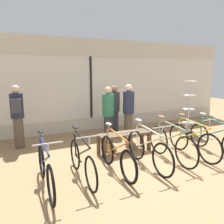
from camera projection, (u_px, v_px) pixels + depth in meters
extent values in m
plane|color=#99754C|center=(141.00, 164.00, 5.03)|extent=(24.00, 24.00, 0.00)
cube|color=beige|center=(91.00, 123.00, 7.97)|extent=(12.00, 0.08, 0.45)
cube|color=silver|center=(91.00, 88.00, 7.73)|extent=(12.00, 0.04, 2.15)
cube|color=beige|center=(90.00, 47.00, 7.47)|extent=(12.00, 0.08, 0.60)
cube|color=black|center=(91.00, 88.00, 7.70)|extent=(0.08, 0.02, 2.15)
torus|color=black|center=(42.00, 161.00, 4.37)|extent=(0.05, 0.68, 0.68)
torus|color=black|center=(51.00, 185.00, 3.44)|extent=(0.05, 0.68, 0.68)
cylinder|color=navy|center=(45.00, 160.00, 3.82)|extent=(0.03, 0.99, 0.51)
cylinder|color=navy|center=(41.00, 150.00, 4.29)|extent=(0.03, 0.11, 0.49)
cylinder|color=navy|center=(44.00, 144.00, 3.80)|extent=(0.03, 0.91, 0.10)
cylinder|color=navy|center=(43.00, 165.00, 4.16)|extent=(0.03, 0.48, 0.03)
cylinder|color=#B2B2B7|center=(40.00, 136.00, 4.20)|extent=(0.02, 0.02, 0.14)
ellipsoid|color=black|center=(40.00, 131.00, 4.18)|extent=(0.11, 0.22, 0.06)
cylinder|color=#B2B2B7|center=(48.00, 147.00, 3.38)|extent=(0.02, 0.02, 0.12)
cylinder|color=#ADADB2|center=(48.00, 144.00, 3.36)|extent=(0.46, 0.02, 0.02)
torus|color=black|center=(75.00, 154.00, 4.74)|extent=(0.04, 0.66, 0.66)
torus|color=black|center=(91.00, 174.00, 3.83)|extent=(0.04, 0.66, 0.66)
cylinder|color=black|center=(82.00, 152.00, 4.20)|extent=(0.03, 0.95, 0.51)
cylinder|color=black|center=(75.00, 144.00, 4.66)|extent=(0.03, 0.11, 0.49)
cylinder|color=black|center=(82.00, 138.00, 4.18)|extent=(0.03, 0.88, 0.10)
cylinder|color=black|center=(78.00, 158.00, 4.53)|extent=(0.03, 0.46, 0.03)
cylinder|color=#B2B2B7|center=(75.00, 131.00, 4.56)|extent=(0.02, 0.02, 0.14)
ellipsoid|color=black|center=(75.00, 127.00, 4.55)|extent=(0.11, 0.22, 0.06)
cylinder|color=#B2B2B7|center=(89.00, 140.00, 3.77)|extent=(0.02, 0.02, 0.12)
cylinder|color=#ADADB2|center=(89.00, 137.00, 3.76)|extent=(0.46, 0.02, 0.02)
torus|color=black|center=(107.00, 150.00, 4.99)|extent=(0.06, 0.66, 0.66)
torus|color=black|center=(128.00, 167.00, 4.12)|extent=(0.06, 0.66, 0.66)
cylinder|color=orange|center=(118.00, 147.00, 4.47)|extent=(0.03, 0.92, 0.51)
cylinder|color=orange|center=(108.00, 140.00, 4.91)|extent=(0.03, 0.11, 0.49)
cylinder|color=orange|center=(117.00, 134.00, 4.45)|extent=(0.03, 0.85, 0.10)
cylinder|color=orange|center=(111.00, 153.00, 4.79)|extent=(0.03, 0.44, 0.03)
cylinder|color=#B2B2B7|center=(109.00, 127.00, 4.82)|extent=(0.02, 0.02, 0.14)
ellipsoid|color=#B2A893|center=(109.00, 124.00, 4.80)|extent=(0.11, 0.22, 0.06)
cylinder|color=#B2B2B7|center=(127.00, 135.00, 4.05)|extent=(0.02, 0.02, 0.12)
cylinder|color=#ADADB2|center=(127.00, 132.00, 4.04)|extent=(0.46, 0.02, 0.02)
torus|color=black|center=(136.00, 145.00, 5.26)|extent=(0.05, 0.71, 0.71)
torus|color=black|center=(163.00, 160.00, 4.36)|extent=(0.05, 0.71, 0.71)
cylinder|color=beige|center=(150.00, 142.00, 4.73)|extent=(0.03, 0.95, 0.51)
cylinder|color=beige|center=(137.00, 136.00, 5.18)|extent=(0.03, 0.11, 0.49)
cylinder|color=beige|center=(149.00, 129.00, 4.70)|extent=(0.03, 0.88, 0.10)
cylinder|color=beige|center=(141.00, 148.00, 5.06)|extent=(0.03, 0.46, 0.03)
cylinder|color=#B2B2B7|center=(138.00, 123.00, 5.09)|extent=(0.02, 0.02, 0.14)
ellipsoid|color=#B2A893|center=(138.00, 120.00, 5.07)|extent=(0.11, 0.22, 0.06)
cylinder|color=#B2B2B7|center=(162.00, 130.00, 4.29)|extent=(0.02, 0.02, 0.12)
cylinder|color=#ADADB2|center=(162.00, 127.00, 4.28)|extent=(0.46, 0.02, 0.02)
torus|color=black|center=(158.00, 140.00, 5.61)|extent=(0.04, 0.73, 0.73)
torus|color=black|center=(186.00, 153.00, 4.73)|extent=(0.04, 0.73, 0.73)
cylinder|color=gray|center=(173.00, 137.00, 5.09)|extent=(0.03, 0.92, 0.51)
cylinder|color=gray|center=(160.00, 131.00, 5.53)|extent=(0.03, 0.11, 0.49)
cylinder|color=gray|center=(173.00, 125.00, 5.07)|extent=(0.03, 0.85, 0.10)
cylinder|color=gray|center=(164.00, 142.00, 5.41)|extent=(0.03, 0.44, 0.03)
cylinder|color=#B2B2B7|center=(161.00, 120.00, 5.44)|extent=(0.02, 0.02, 0.14)
ellipsoid|color=brown|center=(161.00, 117.00, 5.42)|extent=(0.11, 0.22, 0.06)
cylinder|color=#B2B2B7|center=(186.00, 125.00, 4.67)|extent=(0.02, 0.02, 0.12)
cylinder|color=#ADADB2|center=(186.00, 122.00, 4.66)|extent=(0.46, 0.02, 0.02)
torus|color=black|center=(179.00, 137.00, 5.88)|extent=(0.04, 0.72, 0.72)
torus|color=black|center=(210.00, 149.00, 4.98)|extent=(0.04, 0.72, 0.72)
cylinder|color=gold|center=(195.00, 134.00, 5.35)|extent=(0.03, 0.95, 0.51)
cylinder|color=gold|center=(180.00, 129.00, 5.80)|extent=(0.03, 0.11, 0.49)
cylinder|color=gold|center=(195.00, 122.00, 5.32)|extent=(0.03, 0.88, 0.10)
cylinder|color=gold|center=(185.00, 139.00, 5.68)|extent=(0.03, 0.46, 0.03)
cylinder|color=#B2B2B7|center=(182.00, 118.00, 5.71)|extent=(0.02, 0.02, 0.14)
ellipsoid|color=brown|center=(182.00, 115.00, 5.69)|extent=(0.11, 0.22, 0.06)
cylinder|color=#B2B2B7|center=(210.00, 122.00, 4.91)|extent=(0.02, 0.02, 0.12)
cylinder|color=#ADADB2|center=(210.00, 120.00, 4.90)|extent=(0.46, 0.02, 0.02)
torus|color=black|center=(199.00, 135.00, 6.14)|extent=(0.04, 0.66, 0.66)
cylinder|color=#1E7A7F|center=(217.00, 132.00, 5.59)|extent=(0.03, 0.99, 0.51)
cylinder|color=#1E7A7F|center=(201.00, 127.00, 6.06)|extent=(0.03, 0.11, 0.49)
cylinder|color=#1E7A7F|center=(217.00, 121.00, 5.57)|extent=(0.03, 0.92, 0.10)
cylinder|color=#1E7A7F|center=(206.00, 137.00, 5.93)|extent=(0.03, 0.48, 0.03)
cylinder|color=#B2B2B7|center=(203.00, 117.00, 5.97)|extent=(0.02, 0.02, 0.14)
ellipsoid|color=#B2A893|center=(203.00, 114.00, 5.95)|extent=(0.11, 0.22, 0.06)
cylinder|color=#333333|center=(187.00, 132.00, 7.58)|extent=(0.48, 0.48, 0.03)
cylinder|color=silver|center=(189.00, 106.00, 7.41)|extent=(0.04, 0.04, 1.87)
cylinder|color=white|center=(188.00, 123.00, 7.52)|extent=(0.40, 0.40, 0.02)
cylinder|color=white|center=(189.00, 109.00, 7.43)|extent=(0.40, 0.40, 0.02)
cylinder|color=white|center=(190.00, 95.00, 7.34)|extent=(0.40, 0.40, 0.02)
cylinder|color=white|center=(191.00, 81.00, 7.25)|extent=(0.40, 0.40, 0.02)
cube|color=brown|center=(124.00, 134.00, 5.72)|extent=(1.40, 0.44, 0.05)
cube|color=brown|center=(104.00, 149.00, 5.33)|extent=(0.08, 0.08, 0.46)
cube|color=brown|center=(149.00, 142.00, 5.88)|extent=(0.08, 0.08, 0.46)
cube|color=brown|center=(99.00, 145.00, 5.65)|extent=(0.08, 0.08, 0.46)
cube|color=brown|center=(142.00, 138.00, 6.20)|extent=(0.08, 0.08, 0.46)
cylinder|color=#2D2D38|center=(115.00, 123.00, 7.27)|extent=(0.36, 0.36, 0.80)
cylinder|color=#333338|center=(115.00, 102.00, 7.14)|extent=(0.48, 0.48, 0.64)
sphere|color=#9E7051|center=(115.00, 89.00, 7.06)|extent=(0.21, 0.21, 0.21)
cube|color=#38383D|center=(116.00, 100.00, 7.36)|extent=(0.28, 0.26, 0.36)
cylinder|color=brown|center=(19.00, 133.00, 6.02)|extent=(0.28, 0.28, 0.85)
cylinder|color=#23283D|center=(17.00, 106.00, 5.88)|extent=(0.37, 0.37, 0.67)
sphere|color=beige|center=(15.00, 89.00, 5.80)|extent=(0.22, 0.22, 0.22)
cube|color=#38383D|center=(16.00, 106.00, 5.65)|extent=(0.25, 0.16, 0.36)
cylinder|color=#2D2D38|center=(108.00, 129.00, 6.46)|extent=(0.28, 0.28, 0.81)
cylinder|color=#286647|center=(108.00, 105.00, 6.33)|extent=(0.37, 0.37, 0.64)
sphere|color=tan|center=(108.00, 90.00, 6.25)|extent=(0.21, 0.21, 0.21)
cylinder|color=brown|center=(128.00, 126.00, 6.74)|extent=(0.28, 0.28, 0.84)
cylinder|color=#23283D|center=(129.00, 102.00, 6.60)|extent=(0.37, 0.37, 0.66)
sphere|color=beige|center=(129.00, 88.00, 6.52)|extent=(0.22, 0.22, 0.22)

